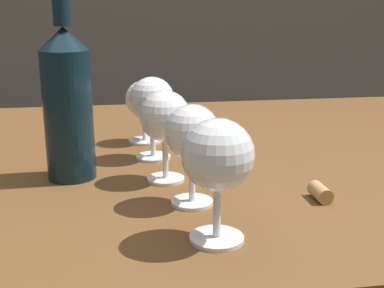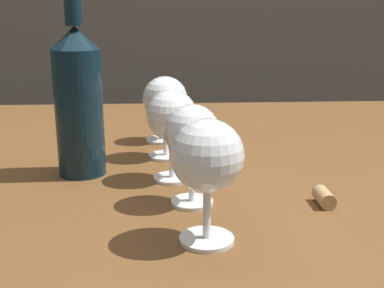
% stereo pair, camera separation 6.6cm
% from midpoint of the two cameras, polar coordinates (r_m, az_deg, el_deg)
% --- Properties ---
extents(dining_table, '(1.54, 0.97, 0.73)m').
position_cam_midpoint_polar(dining_table, '(0.96, 6.26, -5.12)').
color(dining_table, brown).
rests_on(dining_table, ground_plane).
extents(wine_glass_cabernet, '(0.08, 0.08, 0.15)m').
position_cam_midpoint_polar(wine_glass_cabernet, '(0.55, 5.23, -1.70)').
color(wine_glass_cabernet, white).
rests_on(wine_glass_cabernet, dining_table).
extents(wine_glass_amber, '(0.07, 0.07, 0.14)m').
position_cam_midpoint_polar(wine_glass_amber, '(0.65, 2.88, 1.00)').
color(wine_glass_amber, white).
rests_on(wine_glass_amber, dining_table).
extents(wine_glass_merlot, '(0.08, 0.08, 0.14)m').
position_cam_midpoint_polar(wine_glass_merlot, '(0.75, 0.13, 3.06)').
color(wine_glass_merlot, white).
rests_on(wine_glass_merlot, dining_table).
extents(wine_glass_chardonnay, '(0.08, 0.08, 0.15)m').
position_cam_midpoint_polar(wine_glass_chardonnay, '(0.87, -0.96, 5.01)').
color(wine_glass_chardonnay, white).
rests_on(wine_glass_chardonnay, dining_table).
extents(wine_glass_rose, '(0.07, 0.07, 0.12)m').
position_cam_midpoint_polar(wine_glass_rose, '(0.98, -1.64, 5.09)').
color(wine_glass_rose, white).
rests_on(wine_glass_rose, dining_table).
extents(wine_bottle, '(0.08, 0.08, 0.33)m').
position_cam_midpoint_polar(wine_bottle, '(0.79, -10.66, 5.27)').
color(wine_bottle, '#0F232D').
rests_on(wine_bottle, dining_table).
extents(cork, '(0.02, 0.04, 0.02)m').
position_cam_midpoint_polar(cork, '(0.71, 17.59, -5.94)').
color(cork, tan).
rests_on(cork, dining_table).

